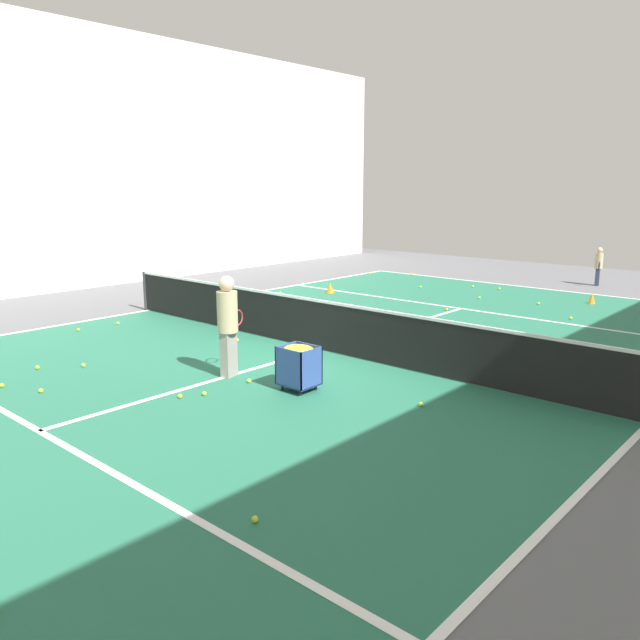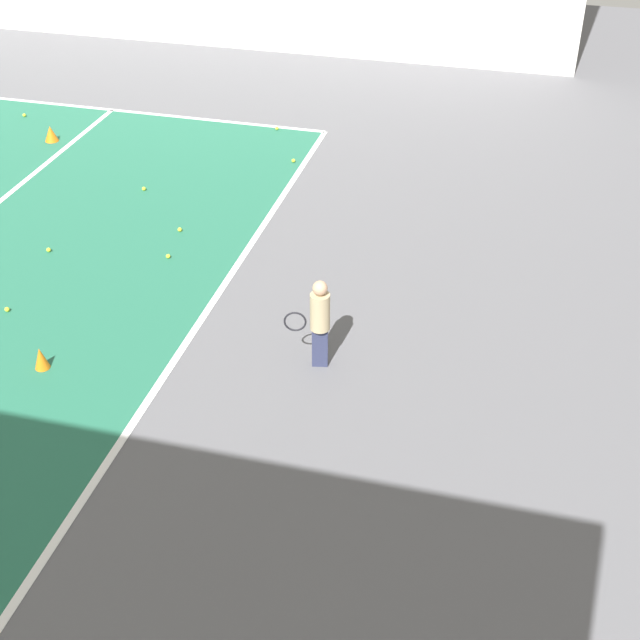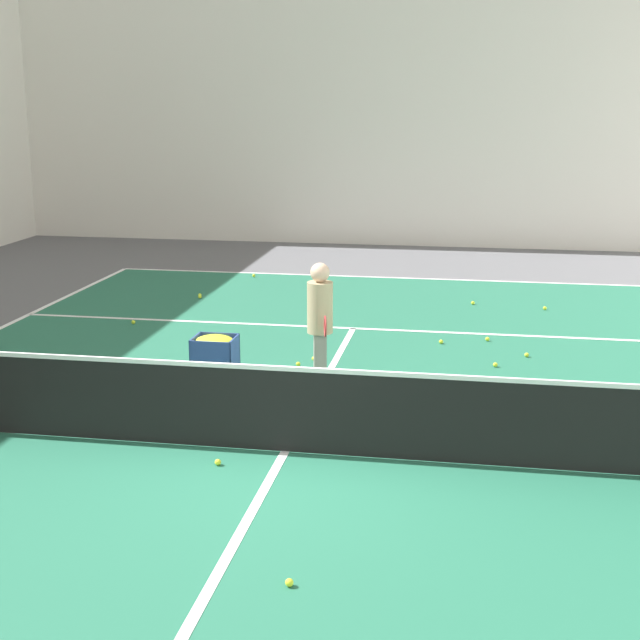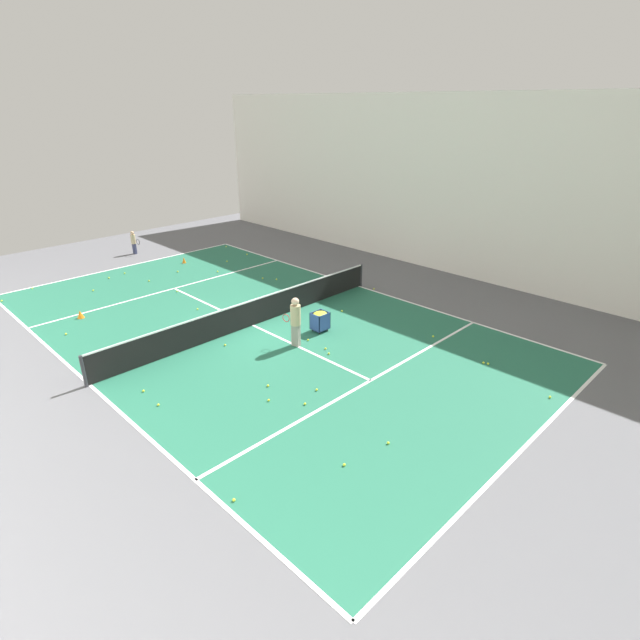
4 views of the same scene
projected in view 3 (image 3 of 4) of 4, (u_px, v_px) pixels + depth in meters
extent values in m
plane|color=#5B5B60|center=(285.00, 453.00, 9.87)|extent=(33.35, 33.35, 0.00)
cube|color=#23664C|center=(285.00, 452.00, 9.87)|extent=(11.91, 20.33, 0.00)
cube|color=white|center=(381.00, 277.00, 19.59)|extent=(11.91, 0.10, 0.00)
cube|color=white|center=(353.00, 328.00, 15.22)|extent=(11.91, 0.10, 0.00)
cube|color=white|center=(285.00, 452.00, 9.87)|extent=(0.10, 11.18, 0.00)
cube|color=silver|center=(403.00, 93.00, 23.02)|extent=(20.94, 0.15, 7.95)
cube|color=black|center=(284.00, 411.00, 9.75)|extent=(12.01, 0.03, 0.93)
cube|color=white|center=(284.00, 368.00, 9.64)|extent=(12.01, 0.04, 0.05)
cube|color=gray|center=(320.00, 360.00, 12.01)|extent=(0.22, 0.31, 0.77)
cylinder|color=tan|center=(320.00, 307.00, 11.83)|extent=(0.41, 0.41, 0.69)
sphere|color=beige|center=(320.00, 272.00, 11.72)|extent=(0.26, 0.26, 0.26)
torus|color=#B22D2D|center=(325.00, 326.00, 11.53)|extent=(0.09, 0.28, 0.28)
cube|color=#2D478C|center=(216.00, 380.00, 12.07)|extent=(0.57, 0.49, 0.02)
cube|color=#2D478C|center=(210.00, 364.00, 11.77)|extent=(0.57, 0.02, 0.61)
cube|color=#2D478C|center=(220.00, 354.00, 12.22)|extent=(0.57, 0.02, 0.61)
cube|color=#2D478C|center=(196.00, 358.00, 12.04)|extent=(0.02, 0.49, 0.61)
cube|color=#2D478C|center=(235.00, 360.00, 11.95)|extent=(0.02, 0.49, 0.61)
ellipsoid|color=yellow|center=(215.00, 341.00, 11.94)|extent=(0.53, 0.45, 0.16)
cylinder|color=black|center=(198.00, 387.00, 11.95)|extent=(0.05, 0.05, 0.11)
cylinder|color=black|center=(227.00, 389.00, 11.88)|extent=(0.05, 0.05, 0.11)
cylinder|color=black|center=(206.00, 379.00, 12.28)|extent=(0.05, 0.05, 0.11)
cylinder|color=black|center=(233.00, 381.00, 12.21)|extent=(0.05, 0.05, 0.11)
sphere|color=yellow|center=(254.00, 276.00, 19.62)|extent=(0.07, 0.07, 0.07)
sphere|color=yellow|center=(473.00, 303.00, 16.98)|extent=(0.07, 0.07, 0.07)
sphere|color=yellow|center=(441.00, 342.00, 14.26)|extent=(0.07, 0.07, 0.07)
sphere|color=yellow|center=(442.00, 437.00, 10.21)|extent=(0.07, 0.07, 0.07)
sphere|color=yellow|center=(218.00, 462.00, 9.52)|extent=(0.07, 0.07, 0.07)
sphere|color=yellow|center=(67.00, 393.00, 11.78)|extent=(0.07, 0.07, 0.07)
sphere|color=yellow|center=(200.00, 297.00, 17.52)|extent=(0.07, 0.07, 0.07)
sphere|color=yellow|center=(282.00, 382.00, 12.21)|extent=(0.07, 0.07, 0.07)
sphere|color=yellow|center=(495.00, 365.00, 13.02)|extent=(0.07, 0.07, 0.07)
sphere|color=yellow|center=(298.00, 364.00, 13.05)|extent=(0.07, 0.07, 0.07)
sphere|color=yellow|center=(545.00, 308.00, 16.55)|extent=(0.07, 0.07, 0.07)
sphere|color=yellow|center=(133.00, 322.00, 15.51)|extent=(0.07, 0.07, 0.07)
sphere|color=yellow|center=(527.00, 355.00, 13.52)|extent=(0.07, 0.07, 0.07)
sphere|color=yellow|center=(200.00, 295.00, 17.66)|extent=(0.07, 0.07, 0.07)
sphere|color=yellow|center=(487.00, 339.00, 14.42)|extent=(0.07, 0.07, 0.07)
sphere|color=yellow|center=(314.00, 359.00, 13.33)|extent=(0.07, 0.07, 0.07)
sphere|color=yellow|center=(289.00, 583.00, 7.14)|extent=(0.07, 0.07, 0.07)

